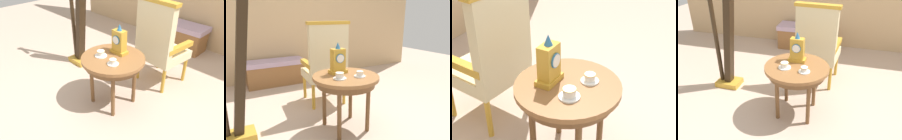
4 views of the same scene
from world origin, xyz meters
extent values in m
plane|color=#BCA38E|center=(0.00, 0.00, 0.00)|extent=(10.00, 10.00, 0.00)
cylinder|color=brown|center=(-0.01, 0.04, 0.59)|extent=(0.70, 0.70, 0.03)
cylinder|color=brown|center=(-0.01, 0.04, 0.53)|extent=(0.61, 0.61, 0.07)
cylinder|color=brown|center=(0.16, 0.21, 0.28)|extent=(0.04, 0.04, 0.57)
cylinder|color=brown|center=(-0.18, 0.21, 0.28)|extent=(0.04, 0.04, 0.57)
cylinder|color=brown|center=(-0.18, -0.13, 0.28)|extent=(0.04, 0.04, 0.57)
cylinder|color=brown|center=(0.16, -0.13, 0.28)|extent=(0.04, 0.04, 0.57)
cylinder|color=white|center=(-0.12, -0.03, 0.61)|extent=(0.13, 0.13, 0.01)
cylinder|color=white|center=(-0.12, -0.03, 0.64)|extent=(0.08, 0.08, 0.05)
torus|color=gold|center=(-0.12, -0.03, 0.67)|extent=(0.09, 0.09, 0.00)
cylinder|color=white|center=(0.09, -0.06, 0.61)|extent=(0.12, 0.12, 0.01)
cylinder|color=white|center=(0.09, -0.06, 0.64)|extent=(0.07, 0.07, 0.05)
torus|color=gold|center=(0.09, -0.06, 0.66)|extent=(0.08, 0.08, 0.00)
cube|color=gold|center=(-0.04, 0.16, 0.62)|extent=(0.19, 0.11, 0.04)
cube|color=gold|center=(-0.04, 0.16, 0.76)|extent=(0.14, 0.09, 0.23)
cylinder|color=teal|center=(-0.04, 0.11, 0.78)|extent=(0.10, 0.01, 0.10)
cylinder|color=white|center=(-0.04, 0.11, 0.78)|extent=(0.08, 0.00, 0.08)
cone|color=teal|center=(-0.04, 0.16, 0.91)|extent=(0.06, 0.06, 0.07)
cube|color=beige|center=(0.11, 0.85, 0.41)|extent=(0.57, 0.57, 0.11)
cube|color=beige|center=(0.09, 0.63, 0.78)|extent=(0.53, 0.14, 0.64)
cube|color=gold|center=(0.09, 0.63, 1.12)|extent=(0.57, 0.15, 0.04)
cube|color=gold|center=(0.34, 0.83, 0.57)|extent=(0.11, 0.47, 0.06)
cube|color=gold|center=(-0.12, 0.87, 0.57)|extent=(0.11, 0.47, 0.06)
cylinder|color=gold|center=(0.35, 1.05, 0.18)|extent=(0.04, 0.04, 0.35)
cylinder|color=gold|center=(-0.09, 1.09, 0.18)|extent=(0.04, 0.04, 0.35)
cylinder|color=gold|center=(0.31, 0.61, 0.18)|extent=(0.04, 0.04, 0.35)
cylinder|color=gold|center=(-0.13, 0.65, 0.18)|extent=(0.04, 0.04, 0.35)
cube|color=gold|center=(-1.06, 0.36, 0.04)|extent=(0.32, 0.24, 0.07)
cylinder|color=#332314|center=(-1.16, 0.36, 0.89)|extent=(0.06, 0.06, 1.64)
cube|color=black|center=(-0.96, 0.36, 0.82)|extent=(0.28, 0.11, 1.51)
cube|color=#B299B7|center=(-0.32, 1.95, 0.40)|extent=(1.01, 0.40, 0.08)
cube|color=brown|center=(-0.32, 1.95, 0.18)|extent=(0.97, 0.38, 0.36)
camera|label=1|loc=(1.47, -1.44, 1.74)|focal=35.47mm
camera|label=2|loc=(-1.10, -1.77, 1.23)|focal=33.96mm
camera|label=3|loc=(-1.55, -0.80, 1.78)|focal=53.07mm
camera|label=4|loc=(0.50, -2.04, 1.73)|focal=36.47mm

